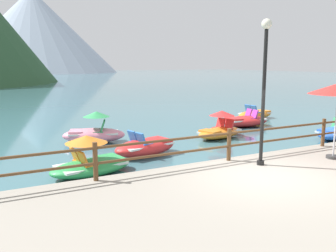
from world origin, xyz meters
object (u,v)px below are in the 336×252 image
(pedal_boat_1, at_px, (245,121))
(pedal_boat_7, at_px, (220,129))
(pedal_boat_4, at_px, (145,147))
(lamp_post, at_px, (264,79))
(pedal_boat_2, at_px, (91,162))
(pedal_boat_5, at_px, (255,114))
(pedal_boat_6, at_px, (94,132))

(pedal_boat_1, relative_size, pedal_boat_7, 0.97)
(pedal_boat_4, xyz_separation_m, pedal_boat_7, (4.07, 1.24, 0.06))
(lamp_post, distance_m, pedal_boat_2, 5.41)
(pedal_boat_2, height_order, pedal_boat_5, pedal_boat_2)
(pedal_boat_7, bearing_deg, pedal_boat_4, -163.09)
(pedal_boat_2, bearing_deg, pedal_boat_4, 29.69)
(lamp_post, relative_size, pedal_boat_6, 1.44)
(pedal_boat_4, bearing_deg, pedal_boat_6, 109.83)
(lamp_post, relative_size, pedal_boat_2, 1.49)
(pedal_boat_6, xyz_separation_m, pedal_boat_7, (5.10, -1.62, -0.05))
(pedal_boat_2, bearing_deg, lamp_post, -31.82)
(pedal_boat_2, xyz_separation_m, pedal_boat_7, (6.39, 2.56, -0.01))
(pedal_boat_4, bearing_deg, pedal_boat_2, -150.31)
(lamp_post, bearing_deg, pedal_boat_1, 53.41)
(lamp_post, distance_m, pedal_boat_5, 11.52)
(pedal_boat_1, bearing_deg, pedal_boat_7, -148.25)
(pedal_boat_6, bearing_deg, pedal_boat_1, 0.91)
(pedal_boat_4, distance_m, pedal_boat_5, 10.20)
(pedal_boat_1, xyz_separation_m, pedal_boat_7, (-2.81, -1.74, 0.08))
(pedal_boat_1, bearing_deg, pedal_boat_5, 38.63)
(lamp_post, relative_size, pedal_boat_4, 1.51)
(lamp_post, height_order, pedal_boat_7, lamp_post)
(lamp_post, height_order, pedal_boat_1, lamp_post)
(pedal_boat_1, distance_m, pedal_boat_2, 10.16)
(lamp_post, height_order, pedal_boat_5, lamp_post)
(pedal_boat_1, height_order, pedal_boat_2, pedal_boat_2)
(pedal_boat_2, height_order, pedal_boat_6, pedal_boat_6)
(lamp_post, relative_size, pedal_boat_1, 1.51)
(pedal_boat_7, bearing_deg, pedal_boat_6, 162.42)
(pedal_boat_5, distance_m, pedal_boat_6, 10.25)
(pedal_boat_1, bearing_deg, pedal_boat_2, -154.95)
(pedal_boat_1, bearing_deg, pedal_boat_6, -179.09)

